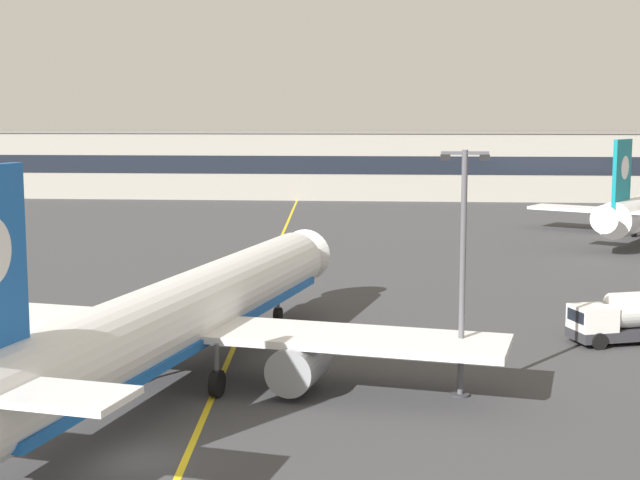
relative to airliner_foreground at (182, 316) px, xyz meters
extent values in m
plane|color=#3D3D3F|center=(0.47, -10.66, -3.37)|extent=(400.00, 400.00, 0.00)
cube|color=yellow|center=(0.47, 19.34, -3.37)|extent=(12.57, 179.60, 0.01)
cylinder|color=white|center=(0.03, 0.14, 0.13)|extent=(10.99, 36.03, 3.80)
cone|color=white|center=(3.93, 19.05, 0.13)|extent=(4.06, 3.28, 3.61)
cube|color=blue|center=(0.03, 0.14, -0.91)|extent=(10.34, 33.19, 0.44)
cube|color=black|center=(3.54, 17.19, 0.80)|extent=(3.01, 1.65, 0.60)
cube|color=white|center=(0.15, 0.73, -0.72)|extent=(32.31, 11.16, 0.36)
cylinder|color=gray|center=(-6.12, 1.00, -1.94)|extent=(2.98, 3.99, 2.30)
cylinder|color=black|center=(-5.75, 2.82, -1.94)|extent=(1.95, 0.57, 1.95)
cylinder|color=gray|center=(6.02, -1.50, -1.94)|extent=(2.98, 3.99, 2.30)
cylinder|color=black|center=(6.39, 0.31, -1.94)|extent=(1.95, 0.57, 1.95)
cylinder|color=#4C4C51|center=(2.96, 14.34, -1.89)|extent=(0.24, 0.24, 1.60)
cylinder|color=black|center=(2.96, 14.34, -2.92)|extent=(0.57, 0.96, 0.90)
cylinder|color=#4C4C51|center=(-2.92, -1.29, -1.59)|extent=(0.24, 0.24, 1.60)
cylinder|color=black|center=(-2.92, -1.29, -2.72)|extent=(0.65, 1.35, 1.30)
cylinder|color=#4C4C51|center=(2.17, -2.34, -1.59)|extent=(0.24, 0.24, 1.60)
cylinder|color=black|center=(2.17, -2.34, -2.72)|extent=(0.65, 1.35, 1.30)
cone|color=white|center=(30.54, 44.45, 0.33)|extent=(3.68, 3.66, 2.70)
cylinder|color=gray|center=(34.65, 62.96, -2.01)|extent=(3.62, 4.05, 2.18)
cylinder|color=black|center=(35.54, 64.47, -2.01)|extent=(1.68, 1.09, 1.85)
cube|color=#0F7A89|center=(32.28, 47.39, 4.27)|extent=(2.64, 4.11, 6.83)
cylinder|color=white|center=(32.42, 47.63, 4.95)|extent=(1.52, 2.17, 2.28)
cube|color=white|center=(31.99, 46.90, 0.76)|extent=(10.33, 7.60, 0.23)
cylinder|color=#4C4C51|center=(36.82, 59.91, -1.69)|extent=(0.23, 0.23, 1.52)
cylinder|color=black|center=(36.82, 59.91, -2.75)|extent=(0.95, 1.25, 1.23)
cylinder|color=#515156|center=(13.72, -1.22, 2.49)|extent=(0.28, 0.28, 11.71)
cylinder|color=#333338|center=(13.72, -1.22, -3.32)|extent=(0.90, 0.90, 0.10)
cube|color=#515156|center=(13.72, -1.22, 8.19)|extent=(2.20, 0.16, 0.16)
cube|color=black|center=(12.82, -1.22, 7.99)|extent=(0.44, 0.36, 0.28)
cube|color=black|center=(14.62, -1.22, 7.99)|extent=(0.44, 0.36, 0.28)
cube|color=#2D2D33|center=(24.61, 10.42, -2.77)|extent=(7.97, 4.69, 0.60)
cube|color=white|center=(22.05, 9.56, -1.77)|extent=(2.81, 2.86, 1.40)
cube|color=black|center=(21.06, 9.23, -1.62)|extent=(0.71, 1.85, 0.70)
cylinder|color=black|center=(22.24, 8.39, -2.89)|extent=(1.01, 0.59, 0.96)
cylinder|color=black|center=(21.49, 10.61, -2.89)|extent=(1.01, 0.59, 0.96)
cylinder|color=black|center=(24.62, 11.66, -2.89)|extent=(1.01, 0.59, 0.96)
cube|color=#9E998E|center=(11.60, 107.00, 1.90)|extent=(150.61, 12.00, 10.53)
cube|color=black|center=(11.60, 100.95, 2.30)|extent=(144.58, 0.12, 2.80)
cube|color=slate|center=(11.60, 107.00, 7.36)|extent=(151.01, 12.40, 0.40)
camera|label=1|loc=(10.60, -44.74, 9.89)|focal=52.33mm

